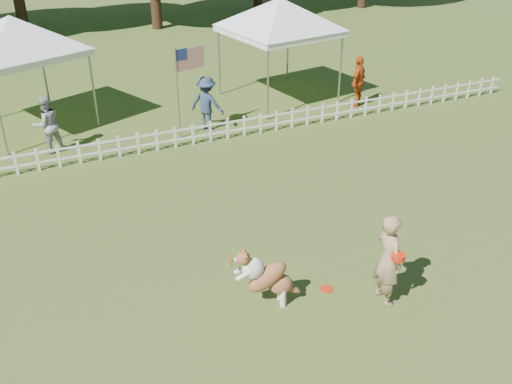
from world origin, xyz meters
TOP-DOWN VIEW (x-y plane):
  - ground at (0.00, 0.00)m, footprint 120.00×120.00m
  - picket_fence at (0.00, 7.00)m, footprint 22.00×0.08m
  - handler at (1.18, -0.55)m, footprint 0.44×0.63m
  - dog at (-0.67, 0.14)m, footprint 1.15×0.59m
  - frisbee_on_turf at (0.44, 0.07)m, footprint 0.27×0.27m
  - canopy_tent_left at (-3.70, 10.13)m, footprint 3.96×3.96m
  - canopy_tent_right at (3.99, 9.49)m, footprint 3.52×3.52m
  - flag_pole at (0.07, 7.59)m, footprint 0.95×0.36m
  - spectator_a at (-3.34, 8.06)m, footprint 0.89×0.78m
  - spectator_b at (0.98, 7.90)m, footprint 1.12×1.11m
  - spectator_c at (5.98, 7.85)m, footprint 0.99×0.87m

SIDE VIEW (x-z plane):
  - ground at x=0.00m, z-range 0.00..0.00m
  - frisbee_on_turf at x=0.44m, z-range 0.00..0.02m
  - picket_fence at x=0.00m, z-range 0.00..0.60m
  - dog at x=-0.67m, z-range 0.00..1.13m
  - spectator_a at x=-3.34m, z-range 0.00..1.55m
  - spectator_b at x=0.98m, z-range 0.00..1.55m
  - spectator_c at x=5.98m, z-range 0.00..1.60m
  - handler at x=1.18m, z-range 0.00..1.68m
  - flag_pole at x=0.07m, z-range 0.00..2.51m
  - canopy_tent_left at x=-3.70m, z-range 0.00..3.11m
  - canopy_tent_right at x=3.99m, z-range 0.00..3.13m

